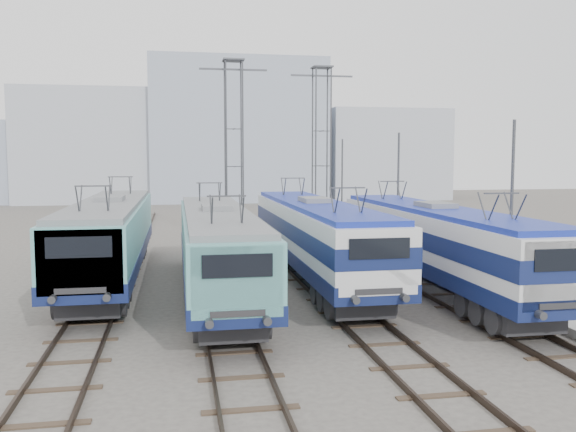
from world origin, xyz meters
The scene contains 14 objects.
ground centered at (0.00, 0.00, 0.00)m, with size 160.00×160.00×0.00m, color #514C47.
platform centered at (10.20, 8.00, 0.15)m, with size 4.00×70.00×0.30m, color #9E9E99.
locomotive_far_left centered at (-6.75, 8.99, 2.24)m, with size 2.85×17.97×3.38m.
locomotive_center_left centered at (-2.25, 5.21, 2.15)m, with size 2.72×17.18×3.23m.
locomotive_center_right centered at (2.25, 7.27, 2.27)m, with size 2.81×17.73×3.33m.
locomotive_far_right centered at (6.75, 4.52, 2.22)m, with size 2.75×17.36×3.26m.
catenary_tower_west centered at (0.00, 22.00, 6.64)m, with size 4.50×1.20×12.00m.
catenary_tower_east centered at (6.50, 24.00, 6.64)m, with size 4.50×1.20×12.00m.
mast_front centered at (8.60, 2.00, 3.50)m, with size 0.12×0.12×7.00m, color #3F4247.
mast_mid centered at (8.60, 14.00, 3.50)m, with size 0.12×0.12×7.00m, color #3F4247.
mast_rear centered at (8.60, 26.00, 3.50)m, with size 0.12×0.12×7.00m, color #3F4247.
building_west centered at (-14.00, 62.00, 7.00)m, with size 18.00×12.00×14.00m, color #A8AEBA.
building_center centered at (4.00, 62.00, 9.00)m, with size 22.00×14.00×18.00m, color #95A0B4.
building_east centered at (24.00, 62.00, 6.00)m, with size 16.00×12.00×12.00m, color #A8AEBA.
Camera 1 is at (-3.77, -18.96, 5.58)m, focal length 38.00 mm.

